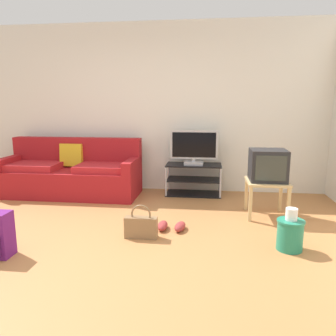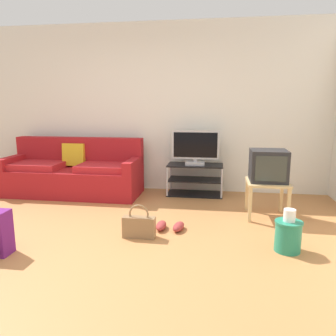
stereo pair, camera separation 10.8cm
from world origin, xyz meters
name	(u,v)px [view 1 (the left image)]	position (x,y,z in m)	size (l,w,h in m)	color
ground_plane	(93,249)	(0.00, 0.00, -0.01)	(9.00, 9.80, 0.02)	#B27542
wall_back	(141,108)	(0.00, 2.45, 1.35)	(9.00, 0.10, 2.70)	silver
couch	(72,174)	(-1.02, 1.91, 0.33)	(2.13, 0.81, 0.88)	maroon
tv_stand	(194,179)	(0.90, 2.13, 0.24)	(0.86, 0.44, 0.49)	black
flat_tv	(194,148)	(0.90, 2.11, 0.75)	(0.73, 0.22, 0.54)	#B2B2B7
side_table	(267,187)	(1.88, 1.21, 0.39)	(0.51, 0.51, 0.46)	tan
crt_tv	(268,165)	(1.88, 1.23, 0.66)	(0.44, 0.42, 0.40)	#232326
handbag	(141,226)	(0.43, 0.32, 0.13)	(0.35, 0.11, 0.37)	olive
cleaning_bucket	(290,233)	(1.94, 0.21, 0.18)	(0.27, 0.27, 0.42)	#238466
sneakers_pair	(171,226)	(0.72, 0.58, 0.04)	(0.34, 0.27, 0.09)	#993333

